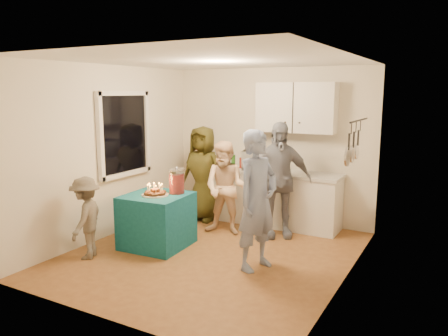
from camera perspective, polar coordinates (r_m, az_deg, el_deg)
The scene contains 19 objects.
floor at distance 6.12m, azimuth -1.61°, elevation -11.17°, with size 4.00×4.00×0.00m, color brown.
ceiling at distance 5.72m, azimuth -1.74°, elevation 13.90°, with size 4.00×4.00×0.00m, color white.
back_wall at distance 7.56m, azimuth 6.06°, elevation 3.02°, with size 3.60×3.60×0.00m, color silver.
left_wall at distance 6.86m, azimuth -14.74°, elevation 2.05°, with size 4.00×4.00×0.00m, color silver.
right_wall at distance 5.12m, azimuth 15.96°, elevation -0.62°, with size 4.00×4.00×0.00m, color silver.
window_night at distance 7.03m, azimuth -12.97°, elevation 4.36°, with size 0.04×1.00×1.20m, color black.
counter at distance 7.36m, azimuth 6.46°, elevation -4.06°, with size 2.20×0.58×0.86m, color white.
countertop at distance 7.27m, azimuth 6.53°, elevation -0.58°, with size 2.24×0.62×0.05m, color beige.
upper_cabinet at distance 7.18m, azimuth 9.39°, elevation 7.79°, with size 1.30×0.30×0.80m, color white.
pot_rack at distance 5.77m, azimuth 16.91°, elevation 3.50°, with size 0.12×1.00×0.60m, color black.
microwave at distance 7.33m, azimuth 4.86°, elevation 1.03°, with size 0.59×0.40×0.33m, color white.
party_table at distance 6.38m, azimuth -8.75°, elevation -6.78°, with size 0.85×0.85×0.76m, color #0F5568.
donut_cake at distance 6.23m, azimuth -9.01°, elevation -2.74°, with size 0.38×0.38×0.18m, color #381C0C, non-canonical shape.
punch_jar at distance 6.30m, azimuth -6.20°, elevation -1.79°, with size 0.22×0.22×0.34m, color red.
man_birthday at distance 5.43m, azimuth 4.38°, elevation -4.24°, with size 0.64×0.42×1.75m, color #7E8EB7.
woman_back_left at distance 7.50m, azimuth -2.80°, elevation -0.74°, with size 0.80×0.52×1.63m, color brown.
woman_back_center at distance 6.77m, azimuth 0.26°, elevation -2.64°, with size 0.71×0.55×1.46m, color #FDB484.
woman_back_right at distance 6.66m, azimuth 7.01°, elevation -1.57°, with size 1.04×0.43×1.77m, color black.
child_near_left at distance 6.11m, azimuth -17.59°, elevation -6.23°, with size 0.71×0.41×1.10m, color #544D43.
Camera 1 is at (2.90, -4.92, 2.21)m, focal length 35.00 mm.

